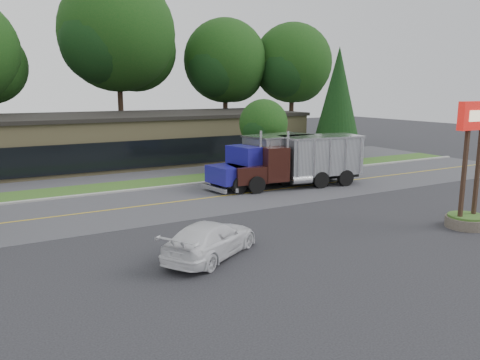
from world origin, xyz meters
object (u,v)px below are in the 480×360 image
(rally_car, at_px, (211,239))
(bilo_sign, at_px, (470,186))
(dump_truck_blue, at_px, (267,159))
(dump_truck_maroon, at_px, (303,159))

(rally_car, bearing_deg, bilo_sign, -133.27)
(bilo_sign, distance_m, rally_car, 12.66)
(dump_truck_blue, relative_size, dump_truck_maroon, 0.85)
(dump_truck_maroon, xyz_separation_m, rally_car, (-11.43, -9.30, -1.11))
(bilo_sign, relative_size, rally_car, 1.23)
(dump_truck_blue, distance_m, dump_truck_maroon, 2.49)
(dump_truck_blue, xyz_separation_m, rally_car, (-9.47, -10.84, -1.10))
(dump_truck_maroon, bearing_deg, bilo_sign, 102.56)
(bilo_sign, xyz_separation_m, dump_truck_blue, (-2.89, 13.21, -0.22))
(dump_truck_blue, relative_size, rally_car, 1.66)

